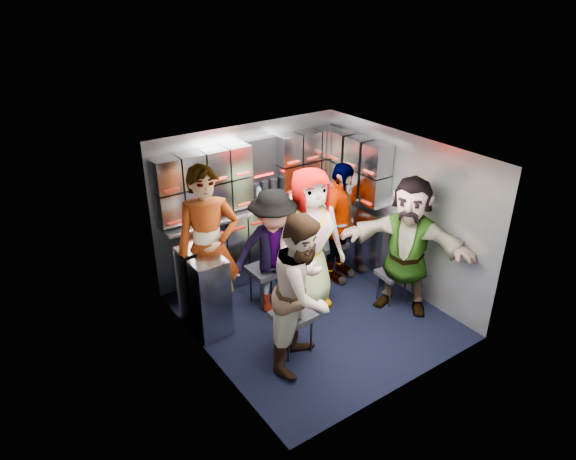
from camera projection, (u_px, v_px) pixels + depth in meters
floor at (313, 316)px, 6.40m from camera, size 3.00×3.00×0.00m
wall_back at (249, 199)px, 7.04m from camera, size 2.80×0.04×2.10m
wall_left at (206, 277)px, 5.22m from camera, size 0.04×3.00×2.10m
wall_right at (401, 213)px, 6.64m from camera, size 0.04×3.00×2.10m
ceiling at (317, 154)px, 5.46m from camera, size 2.80×3.00×0.02m
cart_bank_back at (258, 241)px, 7.13m from camera, size 2.68×0.38×0.99m
cart_bank_left at (204, 292)px, 5.98m from camera, size 0.38×0.76×0.99m
counter at (257, 207)px, 6.90m from camera, size 2.68×0.42×0.03m
locker_bank_back at (253, 172)px, 6.73m from camera, size 2.68×0.28×0.82m
locker_bank_right at (358, 168)px, 6.89m from camera, size 0.28×1.00×0.82m
right_cabinet at (359, 236)px, 7.25m from camera, size 0.28×1.20×1.00m
coffee_niche at (263, 170)px, 6.87m from camera, size 0.46×0.16×0.84m
red_latch_strip at (265, 221)px, 6.81m from camera, size 2.60×0.02×0.03m
jump_seat_near_left at (293, 318)px, 5.62m from camera, size 0.45×0.43×0.50m
jump_seat_mid_left at (266, 272)px, 6.49m from camera, size 0.43×0.40×0.50m
jump_seat_center at (300, 272)px, 6.64m from camera, size 0.40×0.38×0.41m
jump_seat_mid_right at (330, 245)px, 7.15m from camera, size 0.43×0.41×0.49m
jump_seat_near_right at (393, 275)px, 6.56m from camera, size 0.38×0.36×0.42m
attendant_standing at (209, 248)px, 5.89m from camera, size 0.84×0.70×1.98m
attendant_arc_a at (303, 292)px, 5.29m from camera, size 1.07×1.01×1.75m
attendant_arc_b at (274, 252)px, 6.19m from camera, size 1.19×0.94×1.61m
attendant_arc_c at (309, 239)px, 6.26m from camera, size 0.98×0.73×1.83m
attendant_arc_d at (339, 223)px, 6.84m from camera, size 1.07×0.71×1.68m
attendant_arc_e at (407, 245)px, 6.20m from camera, size 1.30×1.65×1.76m
bottle_left at (189, 216)px, 6.29m from camera, size 0.07×0.07×0.25m
bottle_mid at (259, 198)px, 6.80m from camera, size 0.06×0.06×0.26m
bottle_right at (303, 186)px, 7.17m from camera, size 0.06×0.06×0.26m
cup_left at (196, 221)px, 6.35m from camera, size 0.07×0.07×0.10m
cup_right at (291, 195)px, 7.09m from camera, size 0.09×0.09×0.10m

